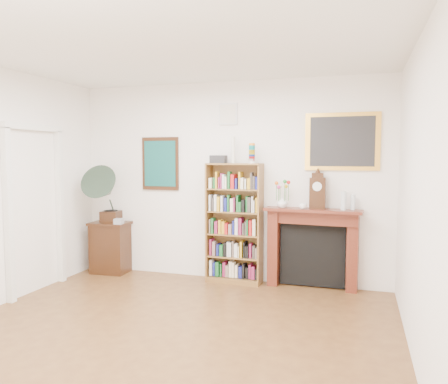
% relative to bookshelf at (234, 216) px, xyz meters
% --- Properties ---
extents(room, '(4.51, 5.01, 2.81)m').
position_rel_bookshelf_xyz_m(room, '(-0.13, -2.34, 0.47)').
color(room, '#523119').
rests_on(room, ground).
extents(door_casing, '(0.08, 1.02, 2.17)m').
position_rel_bookshelf_xyz_m(door_casing, '(-2.34, -1.14, 0.33)').
color(door_casing, white).
rests_on(door_casing, left_wall).
extents(teal_poster, '(0.58, 0.04, 0.78)m').
position_rel_bookshelf_xyz_m(teal_poster, '(-1.18, 0.14, 0.72)').
color(teal_poster, black).
rests_on(teal_poster, back_wall).
extents(small_picture, '(0.26, 0.04, 0.30)m').
position_rel_bookshelf_xyz_m(small_picture, '(-0.13, 0.14, 1.42)').
color(small_picture, white).
rests_on(small_picture, back_wall).
extents(gilt_painting, '(0.95, 0.04, 0.75)m').
position_rel_bookshelf_xyz_m(gilt_painting, '(1.42, 0.14, 1.02)').
color(gilt_painting, gold).
rests_on(gilt_painting, back_wall).
extents(bookshelf, '(0.77, 0.30, 1.92)m').
position_rel_bookshelf_xyz_m(bookshelf, '(0.00, 0.00, 0.00)').
color(bookshelf, brown).
rests_on(bookshelf, floor).
extents(side_cabinet, '(0.59, 0.44, 0.77)m').
position_rel_bookshelf_xyz_m(side_cabinet, '(-1.93, -0.07, -0.54)').
color(side_cabinet, black).
rests_on(side_cabinet, floor).
extents(fireplace, '(1.29, 0.38, 1.07)m').
position_rel_bookshelf_xyz_m(fireplace, '(1.07, 0.06, -0.30)').
color(fireplace, '#481C10').
rests_on(fireplace, floor).
extents(gramophone, '(0.61, 0.72, 0.86)m').
position_rel_bookshelf_xyz_m(gramophone, '(-1.95, -0.15, 0.33)').
color(gramophone, black).
rests_on(gramophone, side_cabinet).
extents(cd_stack, '(0.14, 0.14, 0.08)m').
position_rel_bookshelf_xyz_m(cd_stack, '(-1.71, -0.19, -0.12)').
color(cd_stack, '#B2B3BF').
rests_on(cd_stack, side_cabinet).
extents(mantel_clock, '(0.20, 0.12, 0.47)m').
position_rel_bookshelf_xyz_m(mantel_clock, '(1.12, 0.05, 0.37)').
color(mantel_clock, black).
rests_on(mantel_clock, fireplace).
extents(flower_vase, '(0.14, 0.14, 0.15)m').
position_rel_bookshelf_xyz_m(flower_vase, '(0.67, 0.00, 0.22)').
color(flower_vase, white).
rests_on(flower_vase, fireplace).
extents(teacup, '(0.12, 0.12, 0.07)m').
position_rel_bookshelf_xyz_m(teacup, '(0.95, -0.05, 0.18)').
color(teacup, white).
rests_on(teacup, fireplace).
extents(bottle_left, '(0.07, 0.07, 0.24)m').
position_rel_bookshelf_xyz_m(bottle_left, '(1.46, -0.02, 0.26)').
color(bottle_left, silver).
rests_on(bottle_left, fireplace).
extents(bottle_right, '(0.06, 0.06, 0.20)m').
position_rel_bookshelf_xyz_m(bottle_right, '(1.57, 0.04, 0.24)').
color(bottle_right, silver).
rests_on(bottle_right, fireplace).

